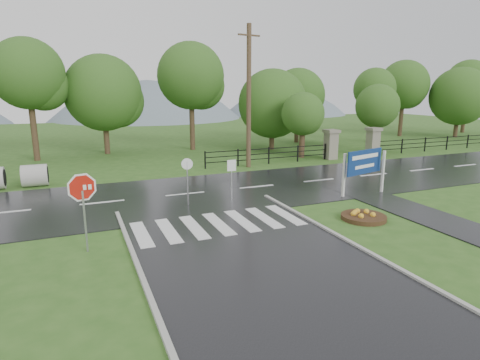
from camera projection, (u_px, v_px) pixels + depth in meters
name	position (u px, v px, depth m)	size (l,w,h in m)	color
ground	(278.00, 279.00, 11.35)	(120.00, 120.00, 0.00)	#30581D
main_road	(185.00, 195.00, 20.34)	(90.00, 8.00, 0.04)	black
walkway	(403.00, 208.00, 18.14)	(2.20, 11.00, 0.04)	#232326
crosswalk	(218.00, 224.00, 15.83)	(6.50, 2.80, 0.02)	silver
pillar_west	(331.00, 144.00, 30.36)	(1.00, 1.00, 2.24)	gray
pillar_east	(373.00, 141.00, 31.86)	(1.00, 1.00, 2.24)	gray
fence_west	(269.00, 154.00, 28.48)	(9.58, 0.08, 1.20)	black
fence_east	(468.00, 140.00, 36.00)	(20.58, 0.08, 1.20)	black
hills	(129.00, 203.00, 74.59)	(102.00, 48.00, 48.00)	slate
treeline	(153.00, 153.00, 33.30)	(83.20, 5.20, 10.00)	#295319
stop_sign	(83.00, 195.00, 12.85)	(1.21, 0.34, 2.81)	#939399
estate_billboard	(365.00, 164.00, 19.95)	(2.57, 0.75, 2.31)	silver
flower_bed	(364.00, 216.00, 16.50)	(1.83, 1.83, 0.37)	#332111
reg_sign_small	(232.00, 171.00, 19.06)	(0.44, 0.06, 1.98)	#939399
reg_sign_round	(187.00, 176.00, 18.12)	(0.51, 0.14, 2.22)	#939399
utility_pole_east	(249.00, 97.00, 26.46)	(1.65, 0.39, 9.31)	#473523
entrance_tree_left	(303.00, 114.00, 30.61)	(3.28, 3.28, 5.00)	#3D2B1C
entrance_tree_right	(377.00, 106.00, 33.19)	(3.58, 3.58, 5.63)	#3D2B1C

